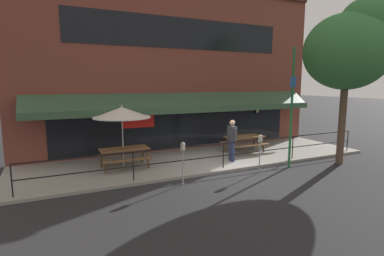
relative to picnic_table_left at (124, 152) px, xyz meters
The scene contains 12 objects.
ground_plane 3.93m from the picnic_table_left, 29.39° to the right, with size 120.00×120.00×0.00m, color #232326.
patio_deck 3.43m from the picnic_table_left, ahead, with size 15.00×4.00×0.10m, color gray.
restaurant_building 5.22m from the picnic_table_left, 34.64° to the left, with size 15.00×1.60×7.94m.
patio_railing 3.73m from the picnic_table_left, 25.38° to the right, with size 13.84×0.04×0.97m.
picnic_table_left is the anchor object (origin of this frame).
picnic_table_centre 5.62m from the picnic_table_left, ahead, with size 1.80×1.42×0.76m.
patio_umbrella_left 1.49m from the picnic_table_left, 90.00° to the left, with size 2.14×2.14×2.38m.
pedestrian_walking 4.32m from the picnic_table_left, 12.05° to the right, with size 0.27×0.62×1.71m.
parking_meter_near 2.83m from the picnic_table_left, 61.78° to the right, with size 0.15×0.16×1.42m.
parking_meter_far 5.06m from the picnic_table_left, 28.77° to the right, with size 0.15×0.16×1.42m.
street_sign_pole 6.59m from the picnic_table_left, 21.60° to the right, with size 0.28×0.09×4.62m.
street_tree_curbside 9.67m from the picnic_table_left, 18.97° to the right, with size 3.50×3.15×6.52m.
Camera 1 is at (-5.81, -9.13, 3.26)m, focal length 28.00 mm.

